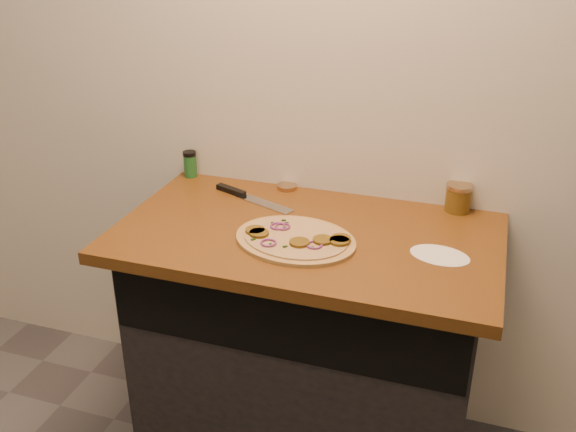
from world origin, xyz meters
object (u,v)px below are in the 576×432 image
(spice_shaker, at_px, (190,164))
(pizza, at_px, (296,239))
(chefs_knife, at_px, (246,196))
(salsa_jar, at_px, (458,198))

(spice_shaker, bearing_deg, pizza, -35.38)
(chefs_knife, xyz_separation_m, salsa_jar, (0.71, 0.12, 0.04))
(salsa_jar, bearing_deg, chefs_knife, -170.08)
(salsa_jar, xyz_separation_m, spice_shaker, (-0.98, 0.00, 0.00))
(pizza, relative_size, chefs_knife, 1.33)
(spice_shaker, bearing_deg, chefs_knife, -24.24)
(pizza, height_order, chefs_knife, pizza)
(chefs_knife, xyz_separation_m, spice_shaker, (-0.28, 0.12, 0.04))
(spice_shaker, bearing_deg, salsa_jar, 0.00)
(pizza, xyz_separation_m, spice_shaker, (-0.54, 0.38, 0.04))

